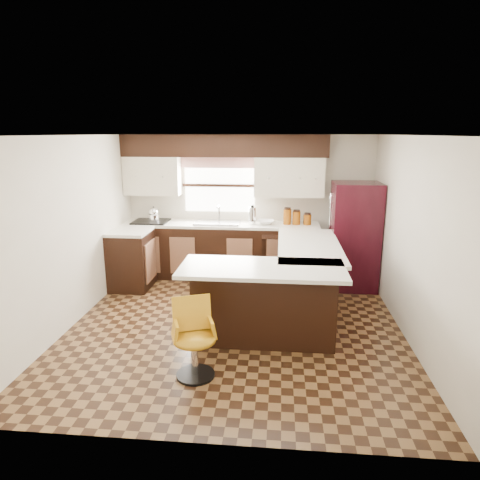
# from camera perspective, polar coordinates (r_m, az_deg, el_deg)

# --- Properties ---
(floor) EXTENTS (4.40, 4.40, 0.00)m
(floor) POSITION_cam_1_polar(r_m,az_deg,el_deg) (5.67, -0.60, -11.24)
(floor) COLOR #49301A
(floor) RESTS_ON ground
(ceiling) EXTENTS (4.40, 4.40, 0.00)m
(ceiling) POSITION_cam_1_polar(r_m,az_deg,el_deg) (5.12, -0.67, 13.80)
(ceiling) COLOR silver
(ceiling) RESTS_ON wall_back
(wall_back) EXTENTS (4.40, 0.00, 4.40)m
(wall_back) POSITION_cam_1_polar(r_m,az_deg,el_deg) (7.42, 1.16, 4.59)
(wall_back) COLOR beige
(wall_back) RESTS_ON floor
(wall_front) EXTENTS (4.40, 0.00, 4.40)m
(wall_front) POSITION_cam_1_polar(r_m,az_deg,el_deg) (3.19, -4.82, -8.59)
(wall_front) COLOR beige
(wall_front) RESTS_ON floor
(wall_left) EXTENTS (0.00, 4.40, 4.40)m
(wall_left) POSITION_cam_1_polar(r_m,az_deg,el_deg) (5.87, -21.48, 1.04)
(wall_left) COLOR beige
(wall_left) RESTS_ON floor
(wall_right) EXTENTS (0.00, 4.40, 4.40)m
(wall_right) POSITION_cam_1_polar(r_m,az_deg,el_deg) (5.47, 21.83, 0.10)
(wall_right) COLOR beige
(wall_right) RESTS_ON floor
(base_cab_back) EXTENTS (3.30, 0.60, 0.90)m
(base_cab_back) POSITION_cam_1_polar(r_m,az_deg,el_deg) (7.34, -2.56, -1.54)
(base_cab_back) COLOR black
(base_cab_back) RESTS_ON floor
(base_cab_left) EXTENTS (0.60, 0.70, 0.90)m
(base_cab_left) POSITION_cam_1_polar(r_m,az_deg,el_deg) (7.05, -14.25, -2.63)
(base_cab_left) COLOR black
(base_cab_left) RESTS_ON floor
(counter_back) EXTENTS (3.30, 0.60, 0.04)m
(counter_back) POSITION_cam_1_polar(r_m,az_deg,el_deg) (7.22, -2.60, 2.07)
(counter_back) COLOR silver
(counter_back) RESTS_ON base_cab_back
(counter_left) EXTENTS (0.60, 0.70, 0.04)m
(counter_left) POSITION_cam_1_polar(r_m,az_deg,el_deg) (6.93, -14.48, 1.11)
(counter_left) COLOR silver
(counter_left) RESTS_ON base_cab_left
(soffit) EXTENTS (3.40, 0.35, 0.36)m
(soffit) POSITION_cam_1_polar(r_m,az_deg,el_deg) (7.18, -2.17, 12.45)
(soffit) COLOR black
(soffit) RESTS_ON wall_back
(upper_cab_left) EXTENTS (0.94, 0.35, 0.64)m
(upper_cab_left) POSITION_cam_1_polar(r_m,az_deg,el_deg) (7.47, -11.55, 8.40)
(upper_cab_left) COLOR beige
(upper_cab_left) RESTS_ON wall_back
(upper_cab_right) EXTENTS (1.14, 0.35, 0.64)m
(upper_cab_right) POSITION_cam_1_polar(r_m,az_deg,el_deg) (7.16, 6.57, 8.35)
(upper_cab_right) COLOR beige
(upper_cab_right) RESTS_ON wall_back
(window_pane) EXTENTS (1.20, 0.02, 0.90)m
(window_pane) POSITION_cam_1_polar(r_m,az_deg,el_deg) (7.40, -2.74, 7.29)
(window_pane) COLOR white
(window_pane) RESTS_ON wall_back
(valance) EXTENTS (1.30, 0.06, 0.18)m
(valance) POSITION_cam_1_polar(r_m,az_deg,el_deg) (7.32, -2.82, 10.28)
(valance) COLOR #D19B93
(valance) RESTS_ON wall_back
(sink) EXTENTS (0.75, 0.45, 0.03)m
(sink) POSITION_cam_1_polar(r_m,az_deg,el_deg) (7.20, -3.02, 2.34)
(sink) COLOR #B2B2B7
(sink) RESTS_ON counter_back
(dishwasher) EXTENTS (0.58, 0.03, 0.78)m
(dishwasher) POSITION_cam_1_polar(r_m,az_deg,el_deg) (7.00, 5.26, -2.53)
(dishwasher) COLOR black
(dishwasher) RESTS_ON floor
(cooktop) EXTENTS (0.58, 0.50, 0.02)m
(cooktop) POSITION_cam_1_polar(r_m,az_deg,el_deg) (7.46, -11.80, 2.44)
(cooktop) COLOR black
(cooktop) RESTS_ON counter_back
(peninsula_long) EXTENTS (0.60, 1.95, 0.90)m
(peninsula_long) POSITION_cam_1_polar(r_m,az_deg,el_deg) (6.06, 8.54, -5.09)
(peninsula_long) COLOR black
(peninsula_long) RESTS_ON floor
(peninsula_return) EXTENTS (1.65, 0.60, 0.90)m
(peninsula_return) POSITION_cam_1_polar(r_m,az_deg,el_deg) (5.14, 3.18, -8.53)
(peninsula_return) COLOR black
(peninsula_return) RESTS_ON floor
(counter_pen_long) EXTENTS (0.84, 1.95, 0.04)m
(counter_pen_long) POSITION_cam_1_polar(r_m,az_deg,el_deg) (5.93, 9.19, -0.78)
(counter_pen_long) COLOR silver
(counter_pen_long) RESTS_ON peninsula_long
(counter_pen_return) EXTENTS (1.89, 0.84, 0.04)m
(counter_pen_return) POSITION_cam_1_polar(r_m,az_deg,el_deg) (4.90, 2.98, -3.82)
(counter_pen_return) COLOR silver
(counter_pen_return) RESTS_ON peninsula_return
(refrigerator) EXTENTS (0.72, 0.69, 1.69)m
(refrigerator) POSITION_cam_1_polar(r_m,az_deg,el_deg) (6.98, 14.97, 0.52)
(refrigerator) COLOR black
(refrigerator) RESTS_ON floor
(bar_chair) EXTENTS (0.55, 0.55, 0.81)m
(bar_chair) POSITION_cam_1_polar(r_m,az_deg,el_deg) (4.44, -6.07, -13.11)
(bar_chair) COLOR #C58914
(bar_chair) RESTS_ON floor
(kettle) EXTENTS (0.18, 0.18, 0.25)m
(kettle) POSITION_cam_1_polar(r_m,az_deg,el_deg) (7.41, -11.44, 3.46)
(kettle) COLOR silver
(kettle) RESTS_ON cooktop
(percolator) EXTENTS (0.13, 0.13, 0.28)m
(percolator) POSITION_cam_1_polar(r_m,az_deg,el_deg) (7.14, 1.65, 3.28)
(percolator) COLOR silver
(percolator) RESTS_ON counter_back
(mixing_bowl) EXTENTS (0.28, 0.28, 0.07)m
(mixing_bowl) POSITION_cam_1_polar(r_m,az_deg,el_deg) (7.15, 3.44, 2.39)
(mixing_bowl) COLOR white
(mixing_bowl) RESTS_ON counter_back
(canister_large) EXTENTS (0.13, 0.13, 0.25)m
(canister_large) POSITION_cam_1_polar(r_m,az_deg,el_deg) (7.15, 6.32, 3.09)
(canister_large) COLOR #884209
(canister_large) RESTS_ON counter_back
(canister_med) EXTENTS (0.13, 0.13, 0.22)m
(canister_med) POSITION_cam_1_polar(r_m,az_deg,el_deg) (7.15, 7.53, 2.91)
(canister_med) COLOR #884209
(canister_med) RESTS_ON counter_back
(canister_small) EXTENTS (0.13, 0.13, 0.17)m
(canister_small) POSITION_cam_1_polar(r_m,az_deg,el_deg) (7.17, 8.97, 2.69)
(canister_small) COLOR #884209
(canister_small) RESTS_ON counter_back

